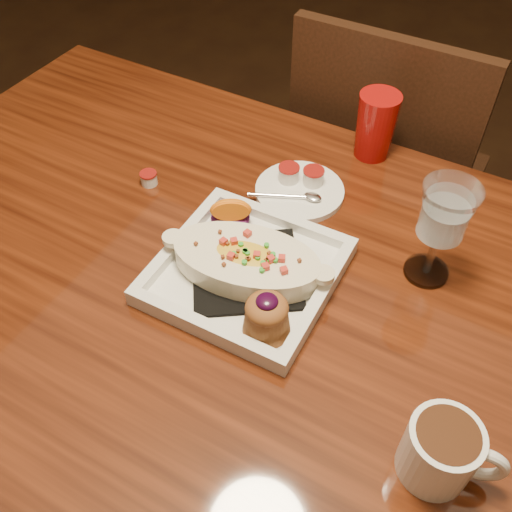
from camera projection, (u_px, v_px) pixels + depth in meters
The scene contains 9 objects.
floor at pixel (257, 479), 1.42m from camera, with size 7.00×7.00×0.00m, color black.
table at pixel (258, 328), 0.94m from camera, with size 1.50×0.90×0.75m.
chair_far at pixel (382, 179), 1.41m from camera, with size 0.42×0.42×0.93m.
plate at pixel (248, 269), 0.85m from camera, with size 0.27×0.27×0.08m.
coffee_mug at pixel (443, 451), 0.65m from camera, with size 0.12×0.09×0.09m.
goblet at pixel (444, 217), 0.80m from camera, with size 0.08×0.08×0.17m.
saucer at pixel (299, 188), 1.01m from camera, with size 0.16×0.16×0.11m.
creamer_loose at pixel (149, 178), 1.02m from camera, with size 0.03×0.03×0.02m.
red_tumbler at pixel (376, 126), 1.04m from camera, with size 0.08×0.08×0.13m, color #A50E0B.
Camera 1 is at (0.26, -0.47, 1.43)m, focal length 40.00 mm.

